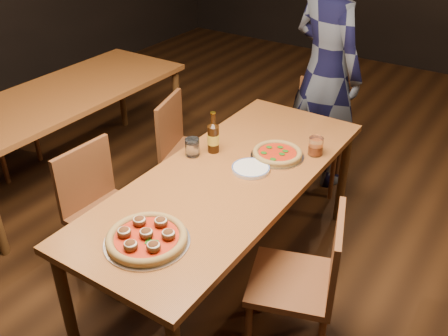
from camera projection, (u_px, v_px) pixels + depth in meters
The scene contains 14 objects.
ground at pixel (228, 275), 3.15m from camera, with size 9.00×9.00×0.00m, color black.
table_main at pixel (229, 186), 2.80m from camera, with size 0.80×2.00×0.75m.
table_left at pixel (64, 101), 3.81m from camera, with size 0.80×2.00×0.75m.
chair_main_nw at pixel (111, 215), 2.96m from camera, with size 0.41×0.41×0.88m, color brown, non-canonical shape.
chair_main_sw at pixel (195, 153), 3.60m from camera, with size 0.41×0.41×0.88m, color brown, non-canonical shape.
chair_main_e at pixel (292, 281), 2.49m from camera, with size 0.41×0.41×0.89m, color brown, non-canonical shape.
chair_end at pixel (317, 136), 3.86m from camera, with size 0.40×0.40×0.86m, color brown, non-canonical shape.
pizza_meatball at pixel (147, 238), 2.25m from camera, with size 0.39×0.39×0.07m.
pizza_margherita at pixel (277, 153), 2.93m from camera, with size 0.31×0.31×0.04m.
plate_stack at pixel (251, 169), 2.80m from camera, with size 0.21×0.21×0.02m, color white.
beer_bottle at pixel (213, 138), 2.94m from camera, with size 0.07×0.07×0.25m.
water_glass at pixel (192, 147), 2.92m from camera, with size 0.09×0.09×0.11m, color white.
amber_glass at pixel (316, 146), 2.93m from camera, with size 0.09×0.09×0.11m, color #B04613.
diner at pixel (326, 70), 3.73m from camera, with size 0.66×0.43×1.81m, color black.
Camera 1 is at (1.27, -1.97, 2.21)m, focal length 40.00 mm.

